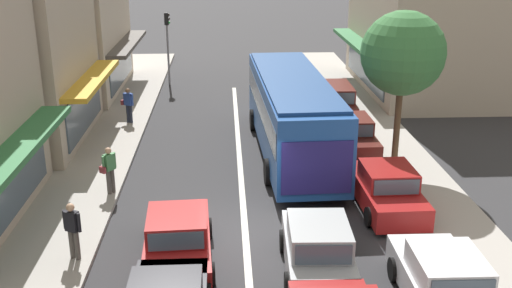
# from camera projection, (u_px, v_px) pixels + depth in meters

# --- Properties ---
(ground_plane) EXTENTS (140.00, 140.00, 0.00)m
(ground_plane) POSITION_uv_depth(u_px,v_px,m) (245.00, 235.00, 17.78)
(ground_plane) COLOR #2D2D30
(lane_centre_line) EXTENTS (0.20, 28.00, 0.01)m
(lane_centre_line) POSITION_uv_depth(u_px,v_px,m) (241.00, 182.00, 21.55)
(lane_centre_line) COLOR silver
(lane_centre_line) RESTS_ON ground
(sidewalk_left) EXTENTS (5.20, 44.00, 0.14)m
(sidewalk_left) POSITION_uv_depth(u_px,v_px,m) (64.00, 164.00, 23.07)
(sidewalk_left) COLOR #A39E96
(sidewalk_left) RESTS_ON ground
(kerb_right) EXTENTS (2.80, 44.00, 0.12)m
(kerb_right) POSITION_uv_depth(u_px,v_px,m) (396.00, 158.00, 23.73)
(kerb_right) COLOR #A39E96
(kerb_right) RESTS_ON ground
(shopfront_far_end) EXTENTS (8.75, 9.00, 7.43)m
(shopfront_far_end) POSITION_uv_depth(u_px,v_px,m) (47.00, 26.00, 32.66)
(shopfront_far_end) COLOR beige
(shopfront_far_end) RESTS_ON ground
(building_right_far) EXTENTS (9.30, 10.85, 8.25)m
(building_right_far) POSITION_uv_depth(u_px,v_px,m) (442.00, 17.00, 32.92)
(building_right_far) COLOR #B2A38E
(building_right_far) RESTS_ON ground
(city_bus) EXTENTS (3.03, 10.94, 3.23)m
(city_bus) POSITION_uv_depth(u_px,v_px,m) (292.00, 110.00, 23.62)
(city_bus) COLOR #1E4C99
(city_bus) RESTS_ON ground
(sedan_queue_far_back) EXTENTS (2.05, 4.28, 1.47)m
(sedan_queue_far_back) POSITION_uv_depth(u_px,v_px,m) (178.00, 240.00, 16.10)
(sedan_queue_far_back) COLOR maroon
(sedan_queue_far_back) RESTS_ON ground
(hatchback_behind_bus_near) EXTENTS (1.93, 3.76, 1.54)m
(hatchback_behind_bus_near) POSITION_uv_depth(u_px,v_px,m) (317.00, 249.00, 15.56)
(hatchback_behind_bus_near) COLOR #9EA3A8
(hatchback_behind_bus_near) RESTS_ON ground
(parked_sedan_kerb_front) EXTENTS (1.95, 4.22, 1.47)m
(parked_sedan_kerb_front) POSITION_uv_depth(u_px,v_px,m) (445.00, 284.00, 14.07)
(parked_sedan_kerb_front) COLOR silver
(parked_sedan_kerb_front) RESTS_ON ground
(parked_sedan_kerb_second) EXTENTS (1.96, 4.23, 1.47)m
(parked_sedan_kerb_second) POSITION_uv_depth(u_px,v_px,m) (386.00, 189.00, 19.30)
(parked_sedan_kerb_second) COLOR maroon
(parked_sedan_kerb_second) RESTS_ON ground
(parked_sedan_kerb_third) EXTENTS (1.93, 4.21, 1.47)m
(parked_sedan_kerb_third) POSITION_uv_depth(u_px,v_px,m) (349.00, 135.00, 24.48)
(parked_sedan_kerb_third) COLOR #561E19
(parked_sedan_kerb_third) RESTS_ON ground
(parked_wagon_kerb_rear) EXTENTS (1.99, 4.53, 1.58)m
(parked_wagon_kerb_rear) POSITION_uv_depth(u_px,v_px,m) (333.00, 100.00, 29.33)
(parked_wagon_kerb_rear) COLOR #561E19
(parked_wagon_kerb_rear) RESTS_ON ground
(traffic_light_downstreet) EXTENTS (0.33, 0.24, 4.20)m
(traffic_light_downstreet) POSITION_uv_depth(u_px,v_px,m) (167.00, 36.00, 34.53)
(traffic_light_downstreet) COLOR gray
(traffic_light_downstreet) RESTS_ON ground
(street_tree_right) EXTENTS (3.05, 3.05, 5.94)m
(street_tree_right) POSITION_uv_depth(u_px,v_px,m) (403.00, 54.00, 21.40)
(street_tree_right) COLOR brown
(street_tree_right) RESTS_ON ground
(pedestrian_with_handbag_near) EXTENTS (0.50, 0.60, 1.63)m
(pedestrian_with_handbag_near) POSITION_uv_depth(u_px,v_px,m) (109.00, 168.00, 20.01)
(pedestrian_with_handbag_near) COLOR #4C4742
(pedestrian_with_handbag_near) RESTS_ON sidewalk_left
(pedestrian_browsing_midblock) EXTENTS (0.52, 0.36, 1.63)m
(pedestrian_browsing_midblock) POSITION_uv_depth(u_px,v_px,m) (73.00, 228.00, 15.92)
(pedestrian_browsing_midblock) COLOR #4C4742
(pedestrian_browsing_midblock) RESTS_ON sidewalk_left
(pedestrian_far_walker) EXTENTS (0.63, 0.46, 1.63)m
(pedestrian_far_walker) POSITION_uv_depth(u_px,v_px,m) (128.00, 103.00, 27.60)
(pedestrian_far_walker) COLOR #232838
(pedestrian_far_walker) RESTS_ON sidewalk_left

